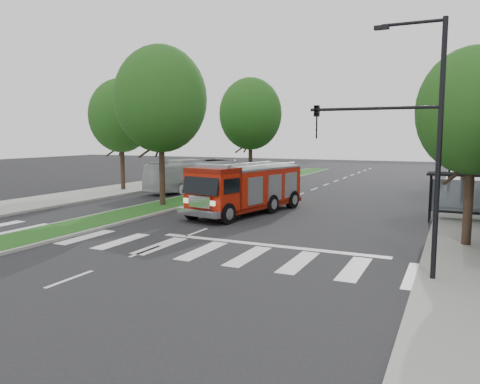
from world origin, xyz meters
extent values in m
plane|color=black|center=(0.00, 0.00, 0.00)|extent=(140.00, 140.00, 0.00)
cube|color=gray|center=(-14.50, 10.00, 0.07)|extent=(5.00, 80.00, 0.15)
cube|color=gray|center=(-6.00, 18.00, 0.07)|extent=(3.00, 50.00, 0.14)
cube|color=#204614|center=(-6.00, 18.00, 0.14)|extent=(2.60, 49.50, 0.02)
cylinder|color=black|center=(9.80, 7.40, 1.25)|extent=(0.08, 0.08, 2.50)
cylinder|color=black|center=(9.80, 8.60, 1.25)|extent=(0.08, 0.08, 2.50)
cube|color=black|center=(11.20, 8.00, 2.55)|extent=(3.20, 1.60, 0.12)
cube|color=#8C99A5|center=(11.20, 8.70, 1.30)|extent=(2.80, 0.04, 1.80)
cube|color=black|center=(11.20, 8.00, 0.55)|extent=(2.40, 0.40, 0.08)
cylinder|color=black|center=(11.50, 2.00, 1.87)|extent=(0.36, 0.36, 3.74)
ellipsoid|color=#1C3C10|center=(11.50, 2.00, 5.53)|extent=(4.40, 4.40, 5.06)
cylinder|color=black|center=(11.50, 14.00, 2.20)|extent=(0.36, 0.36, 4.40)
ellipsoid|color=#1C3C10|center=(11.50, 14.00, 6.50)|extent=(5.60, 5.60, 6.44)
cylinder|color=black|center=(11.50, 24.00, 1.98)|extent=(0.36, 0.36, 3.96)
ellipsoid|color=#1C3C10|center=(11.50, 24.00, 5.85)|extent=(5.00, 5.00, 5.75)
cylinder|color=black|center=(-6.00, 6.00, 2.31)|extent=(0.36, 0.36, 4.62)
ellipsoid|color=#1C3C10|center=(-6.00, 6.00, 6.83)|extent=(5.80, 5.80, 6.67)
cylinder|color=black|center=(-6.00, 20.00, 2.20)|extent=(0.36, 0.36, 4.40)
ellipsoid|color=#1C3C10|center=(-6.00, 20.00, 6.50)|extent=(5.60, 5.60, 6.44)
cylinder|color=black|center=(-14.00, 12.00, 2.09)|extent=(0.36, 0.36, 4.18)
ellipsoid|color=#1C3C10|center=(-14.00, 12.00, 6.17)|extent=(5.20, 5.20, 5.98)
cylinder|color=black|center=(10.50, -3.50, 4.00)|extent=(0.16, 0.16, 8.00)
cylinder|color=black|center=(9.60, -3.50, 7.90)|extent=(1.80, 0.10, 0.10)
cube|color=black|center=(8.70, -3.50, 7.85)|extent=(0.45, 0.20, 0.12)
cylinder|color=black|center=(8.50, -3.50, 5.40)|extent=(4.00, 0.10, 0.10)
imported|color=black|center=(6.70, -3.50, 5.00)|extent=(0.18, 0.22, 1.10)
cylinder|color=black|center=(10.50, 20.00, 4.00)|extent=(0.16, 0.16, 8.00)
cylinder|color=black|center=(9.60, 20.00, 7.90)|extent=(1.80, 0.10, 0.10)
cube|color=black|center=(8.70, 20.00, 7.85)|extent=(0.45, 0.20, 0.12)
cube|color=#650F05|center=(-0.08, 6.04, 0.51)|extent=(4.18, 8.87, 0.25)
cube|color=#9C1808|center=(0.08, 6.84, 1.57)|extent=(3.77, 6.88, 2.03)
cube|color=#9C1808|center=(-0.71, 2.95, 1.57)|extent=(2.85, 2.29, 2.13)
cube|color=#B2B2B7|center=(0.08, 6.84, 2.64)|extent=(3.77, 6.88, 0.12)
cylinder|color=#B2B2B7|center=(-0.82, 7.02, 2.85)|extent=(1.30, 6.00, 0.10)
cylinder|color=#B2B2B7|center=(0.97, 6.66, 2.85)|extent=(1.30, 6.00, 0.10)
cube|color=silver|center=(-0.94, 1.81, 0.61)|extent=(2.66, 0.87, 0.36)
cube|color=#8C99A5|center=(-0.71, 2.95, 2.95)|extent=(2.26, 0.79, 0.18)
cylinder|color=black|center=(-1.91, 2.89, 0.56)|extent=(0.57, 1.17, 1.12)
cylinder|color=black|center=(0.38, 2.42, 0.56)|extent=(0.57, 1.17, 1.12)
cylinder|color=black|center=(-1.07, 7.07, 0.56)|extent=(0.57, 1.17, 1.12)
cylinder|color=black|center=(1.22, 6.61, 0.56)|extent=(0.57, 1.17, 1.12)
cylinder|color=black|center=(-0.59, 9.46, 0.56)|extent=(0.57, 1.17, 1.12)
cylinder|color=black|center=(1.70, 9.00, 0.56)|extent=(0.57, 1.17, 1.12)
imported|color=silver|center=(-8.65, 14.58, 1.31)|extent=(4.33, 9.69, 2.63)
camera|label=1|loc=(11.01, -18.80, 4.54)|focal=35.00mm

